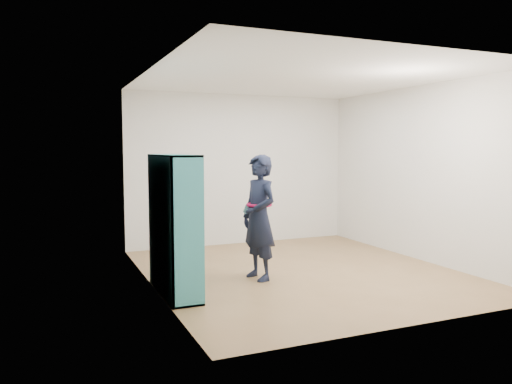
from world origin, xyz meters
name	(u,v)px	position (x,y,z in m)	size (l,w,h in m)	color
floor	(301,272)	(0.00, 0.00, 0.00)	(4.50, 4.50, 0.00)	olive
ceiling	(302,78)	(0.00, 0.00, 2.60)	(4.50, 4.50, 0.00)	white
wall_left	(152,180)	(-2.00, 0.00, 1.30)	(0.02, 4.50, 2.60)	silver
wall_right	(420,173)	(2.00, 0.00, 1.30)	(0.02, 4.50, 2.60)	silver
wall_back	(240,170)	(0.00, 2.25, 1.30)	(4.00, 0.02, 2.60)	silver
wall_front	(417,189)	(0.00, -2.25, 1.30)	(4.00, 0.02, 2.60)	silver
bookshelf	(172,226)	(-1.84, -0.31, 0.78)	(0.35, 1.20, 1.60)	teal
person	(259,217)	(-0.67, -0.12, 0.80)	(0.49, 0.64, 1.59)	black
smartphone	(246,209)	(-0.83, -0.08, 0.90)	(0.05, 0.10, 0.13)	silver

